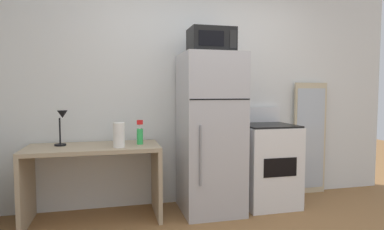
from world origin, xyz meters
The scene contains 10 objects.
wall_back_white centered at (0.00, 1.70, 1.30)m, with size 5.00×0.10×2.60m, color silver.
desk centered at (-1.18, 1.33, 0.53)m, with size 1.29×0.60×0.75m.
desk_lamp centered at (-1.48, 1.41, 0.99)m, with size 0.14×0.12×0.35m.
spray_bottle centered at (-0.72, 1.32, 0.85)m, with size 0.06×0.06×0.25m.
coffee_mug centered at (-0.93, 1.45, 0.80)m, with size 0.08×0.08×0.10m, color #264C99.
paper_towel_roll centered at (-0.93, 1.18, 0.87)m, with size 0.11×0.11×0.24m, color white.
refrigerator centered at (0.02, 1.30, 0.84)m, with size 0.62×0.68×1.69m.
microwave centered at (0.02, 1.28, 1.82)m, with size 0.46×0.35×0.26m.
oven_range centered at (0.71, 1.33, 0.47)m, with size 0.59×0.61×1.10m.
leaning_mirror centered at (1.43, 1.59, 0.70)m, with size 0.44×0.03×1.40m.
Camera 1 is at (-0.99, -2.00, 1.28)m, focal length 30.34 mm.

